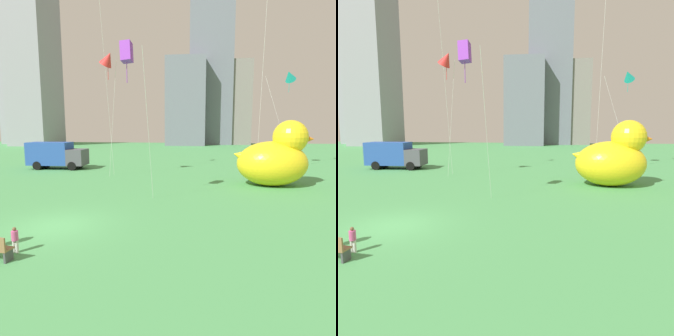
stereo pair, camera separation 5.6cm
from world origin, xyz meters
TOP-DOWN VIEW (x-y plane):
  - ground_plane at (0.00, 0.00)m, footprint 140.00×140.00m
  - person_child at (0.01, -2.85)m, footprint 0.23×0.23m
  - giant_inflatable_duck at (12.01, 10.89)m, footprint 6.03×3.87m
  - box_truck at (-9.11, 17.44)m, footprint 6.15×2.54m
  - city_skyline at (-20.02, 61.44)m, footprint 63.79×20.55m
  - kite_red at (-1.53, 12.71)m, footprint 1.84×1.62m
  - kite_teal at (15.54, 21.43)m, footprint 3.43×3.49m
  - kite_purple at (2.25, 4.67)m, footprint 1.62×2.43m

SIDE VIEW (x-z plane):
  - ground_plane at x=0.00m, z-range 0.00..0.00m
  - person_child at x=0.01m, z-range 0.05..1.01m
  - box_truck at x=-9.11m, z-range 0.02..2.87m
  - giant_inflatable_duck at x=12.01m, z-range -0.37..4.63m
  - kite_purple at x=2.25m, z-range 3.98..13.27m
  - kite_teal at x=15.54m, z-range 4.53..15.18m
  - kite_red at x=-1.53m, z-range 4.68..15.59m
  - city_skyline at x=-20.02m, z-range -2.28..36.23m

